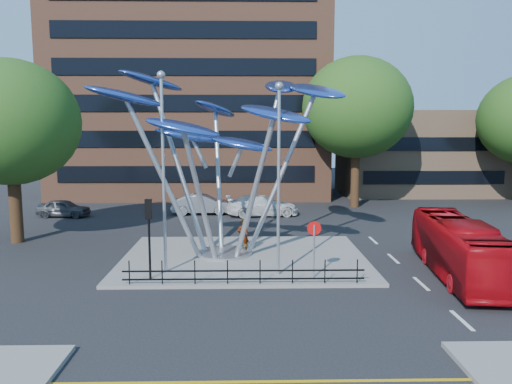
{
  "coord_description": "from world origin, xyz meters",
  "views": [
    {
      "loc": [
        -0.9,
        -18.22,
        6.64
      ],
      "look_at": [
        -0.45,
        4.0,
        3.67
      ],
      "focal_mm": 35.0,
      "sensor_mm": 36.0,
      "label": 1
    }
  ],
  "objects_px": {
    "street_lamp_right": "(279,162)",
    "parked_car_left": "(64,208)",
    "street_lamp_left": "(163,155)",
    "parked_car_mid": "(202,204)",
    "tree_left": "(10,123)",
    "parked_car_right": "(262,206)",
    "traffic_light_island": "(149,222)",
    "red_bus": "(459,248)",
    "no_entry_sign_island": "(314,239)",
    "tree_right": "(357,108)",
    "leaf_sculpture": "(222,121)",
    "pedestrian": "(243,236)"
  },
  "relations": [
    {
      "from": "street_lamp_right",
      "to": "parked_car_left",
      "type": "relative_size",
      "value": 2.19
    },
    {
      "from": "street_lamp_left",
      "to": "parked_car_mid",
      "type": "bearing_deg",
      "value": 88.89
    },
    {
      "from": "tree_left",
      "to": "parked_car_left",
      "type": "bearing_deg",
      "value": 91.72
    },
    {
      "from": "parked_car_right",
      "to": "traffic_light_island",
      "type": "bearing_deg",
      "value": 153.79
    },
    {
      "from": "red_bus",
      "to": "no_entry_sign_island",
      "type": "bearing_deg",
      "value": -168.79
    },
    {
      "from": "parked_car_left",
      "to": "parked_car_right",
      "type": "bearing_deg",
      "value": -83.1
    },
    {
      "from": "tree_right",
      "to": "street_lamp_right",
      "type": "relative_size",
      "value": 1.46
    },
    {
      "from": "leaf_sculpture",
      "to": "street_lamp_right",
      "type": "height_order",
      "value": "leaf_sculpture"
    },
    {
      "from": "traffic_light_island",
      "to": "red_bus",
      "type": "distance_m",
      "value": 13.58
    },
    {
      "from": "tree_right",
      "to": "pedestrian",
      "type": "bearing_deg",
      "value": -121.04
    },
    {
      "from": "red_bus",
      "to": "parked_car_left",
      "type": "relative_size",
      "value": 2.41
    },
    {
      "from": "red_bus",
      "to": "parked_car_mid",
      "type": "height_order",
      "value": "red_bus"
    },
    {
      "from": "street_lamp_left",
      "to": "traffic_light_island",
      "type": "xyz_separation_m",
      "value": [
        -0.5,
        -1.0,
        -2.74
      ]
    },
    {
      "from": "tree_left",
      "to": "street_lamp_left",
      "type": "height_order",
      "value": "tree_left"
    },
    {
      "from": "pedestrian",
      "to": "tree_left",
      "type": "bearing_deg",
      "value": -18.45
    },
    {
      "from": "tree_right",
      "to": "pedestrian",
      "type": "height_order",
      "value": "tree_right"
    },
    {
      "from": "street_lamp_right",
      "to": "traffic_light_island",
      "type": "distance_m",
      "value": 6.05
    },
    {
      "from": "tree_right",
      "to": "leaf_sculpture",
      "type": "bearing_deg",
      "value": -123.31
    },
    {
      "from": "street_lamp_right",
      "to": "red_bus",
      "type": "xyz_separation_m",
      "value": [
        8.0,
        0.06,
        -3.83
      ]
    },
    {
      "from": "street_lamp_left",
      "to": "parked_car_left",
      "type": "height_order",
      "value": "street_lamp_left"
    },
    {
      "from": "tree_left",
      "to": "parked_car_left",
      "type": "height_order",
      "value": "tree_left"
    },
    {
      "from": "tree_left",
      "to": "pedestrian",
      "type": "relative_size",
      "value": 6.1
    },
    {
      "from": "no_entry_sign_island",
      "to": "red_bus",
      "type": "xyz_separation_m",
      "value": [
        6.5,
        0.55,
        -0.55
      ]
    },
    {
      "from": "street_lamp_left",
      "to": "traffic_light_island",
      "type": "bearing_deg",
      "value": -116.57
    },
    {
      "from": "leaf_sculpture",
      "to": "street_lamp_left",
      "type": "xyz_separation_m",
      "value": [
        -2.43,
        -3.18,
        -1.52
      ]
    },
    {
      "from": "parked_car_left",
      "to": "parked_car_mid",
      "type": "relative_size",
      "value": 0.82
    },
    {
      "from": "tree_left",
      "to": "parked_car_left",
      "type": "relative_size",
      "value": 2.73
    },
    {
      "from": "tree_left",
      "to": "parked_car_mid",
      "type": "bearing_deg",
      "value": 42.3
    },
    {
      "from": "traffic_light_island",
      "to": "pedestrian",
      "type": "relative_size",
      "value": 2.03
    },
    {
      "from": "parked_car_mid",
      "to": "parked_car_right",
      "type": "bearing_deg",
      "value": -101.58
    },
    {
      "from": "traffic_light_island",
      "to": "pedestrian",
      "type": "bearing_deg",
      "value": 48.46
    },
    {
      "from": "red_bus",
      "to": "traffic_light_island",
      "type": "bearing_deg",
      "value": -171.2
    },
    {
      "from": "parked_car_left",
      "to": "tree_right",
      "type": "bearing_deg",
      "value": -73.43
    },
    {
      "from": "leaf_sculpture",
      "to": "parked_car_mid",
      "type": "xyz_separation_m",
      "value": [
        -2.13,
        12.24,
        -6.11
      ]
    },
    {
      "from": "leaf_sculpture",
      "to": "no_entry_sign_island",
      "type": "bearing_deg",
      "value": -45.67
    },
    {
      "from": "tree_left",
      "to": "street_lamp_right",
      "type": "distance_m",
      "value": 16.19
    },
    {
      "from": "street_lamp_right",
      "to": "parked_car_mid",
      "type": "xyz_separation_m",
      "value": [
        -4.7,
        15.92,
        -4.34
      ]
    },
    {
      "from": "no_entry_sign_island",
      "to": "pedestrian",
      "type": "distance_m",
      "value": 5.45
    },
    {
      "from": "tree_right",
      "to": "parked_car_left",
      "type": "relative_size",
      "value": 3.2
    },
    {
      "from": "leaf_sculpture",
      "to": "pedestrian",
      "type": "xyz_separation_m",
      "value": [
        1.01,
        0.27,
        -5.88
      ]
    },
    {
      "from": "no_entry_sign_island",
      "to": "leaf_sculpture",
      "type": "bearing_deg",
      "value": 134.33
    },
    {
      "from": "tree_right",
      "to": "tree_left",
      "type": "height_order",
      "value": "tree_right"
    },
    {
      "from": "traffic_light_island",
      "to": "parked_car_right",
      "type": "xyz_separation_m",
      "value": [
        5.3,
        15.63,
        -1.85
      ]
    },
    {
      "from": "pedestrian",
      "to": "parked_car_mid",
      "type": "bearing_deg",
      "value": -80.48
    },
    {
      "from": "pedestrian",
      "to": "parked_car_right",
      "type": "bearing_deg",
      "value": -102.11
    },
    {
      "from": "leaf_sculpture",
      "to": "tree_left",
      "type": "bearing_deg",
      "value": 164.45
    },
    {
      "from": "tree_right",
      "to": "parked_car_right",
      "type": "height_order",
      "value": "tree_right"
    },
    {
      "from": "pedestrian",
      "to": "parked_car_left",
      "type": "xyz_separation_m",
      "value": [
        -13.18,
        11.05,
        -0.35
      ]
    },
    {
      "from": "street_lamp_left",
      "to": "street_lamp_right",
      "type": "height_order",
      "value": "street_lamp_left"
    },
    {
      "from": "tree_right",
      "to": "parked_car_mid",
      "type": "xyz_separation_m",
      "value": [
        -12.2,
        -3.08,
        -7.28
      ]
    }
  ]
}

